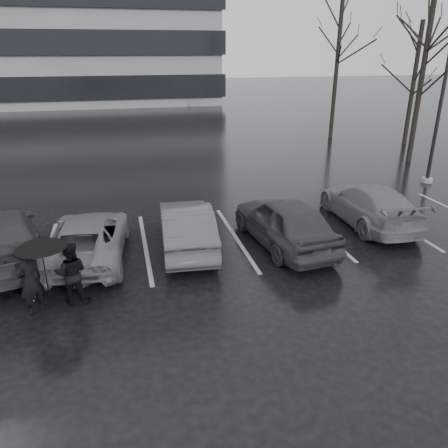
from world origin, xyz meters
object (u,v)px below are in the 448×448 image
car_west_b (88,238)px  pedestrian_left (31,281)px  tree_north (336,70)px  car_main (285,222)px  car_west_c (1,237)px  pedestrian_right (71,273)px  tree_ne (413,85)px  tree_east (421,81)px  car_west_a (186,226)px  lamp_post (443,90)px  car_east (369,204)px

car_west_b → pedestrian_left: pedestrian_left is taller
pedestrian_left → tree_north: 23.85m
car_main → car_west_c: car_main is taller
pedestrian_right → tree_ne: (18.50, 14.25, 2.75)m
tree_east → car_west_c: bearing=-157.4°
pedestrian_right → tree_north: size_ratio=0.18×
car_west_a → pedestrian_left: bearing=38.4°
car_west_a → tree_ne: bearing=-138.8°
car_west_b → tree_ne: tree_ne is taller
car_west_c → car_west_b: bearing=154.6°
car_west_a → tree_north: bearing=-125.2°
car_west_b → tree_ne: size_ratio=0.62×
car_west_a → car_west_b: car_west_a is taller
tree_north → pedestrian_left: bearing=-132.1°
tree_east → tree_north: tree_north is taller
tree_east → tree_ne: (2.50, 4.00, -0.50)m
lamp_post → tree_ne: lamp_post is taller
tree_ne → tree_north: size_ratio=0.82×
car_west_a → car_west_c: car_west_c is taller
car_west_b → tree_north: 21.31m
car_main → car_west_a: size_ratio=1.05×
tree_east → pedestrian_right: bearing=-147.4°
car_west_c → pedestrian_right: 3.41m
car_west_b → tree_east: tree_east is taller
pedestrian_right → tree_ne: bearing=-137.4°
car_west_c → tree_east: (18.07, 7.53, 3.29)m
car_east → pedestrian_right: bearing=19.4°
car_west_b → tree_east: (15.76, 7.93, 3.39)m
car_west_c → car_east: 11.30m
car_west_a → tree_ne: tree_ne is taller
car_west_c → pedestrian_left: (1.24, -2.97, 0.08)m
car_east → tree_ne: 14.93m
car_west_c → tree_east: bearing=-173.0°
car_west_a → car_west_c: bearing=0.2°
car_west_b → car_west_c: (-2.30, 0.40, 0.10)m
car_main → car_west_c: size_ratio=0.89×
tree_ne → pedestrian_right: bearing=-142.4°
pedestrian_left → lamp_post: (15.20, 6.87, 3.12)m
pedestrian_right → lamp_post: 16.14m
car_west_c → lamp_post: size_ratio=0.57×
car_west_a → tree_east: bearing=-145.1°
pedestrian_right → tree_north: 23.13m
pedestrian_right → tree_north: (15.00, 17.25, 3.50)m
pedestrian_right → tree_ne: 23.52m
car_west_a → tree_north: tree_north is taller
car_west_b → tree_ne: (18.26, 11.93, 2.89)m
tree_ne → lamp_post: bearing=-118.4°
pedestrian_left → tree_east: (16.83, 10.50, 3.21)m
car_west_a → tree_north: 19.42m
car_main → lamp_post: bearing=-157.8°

